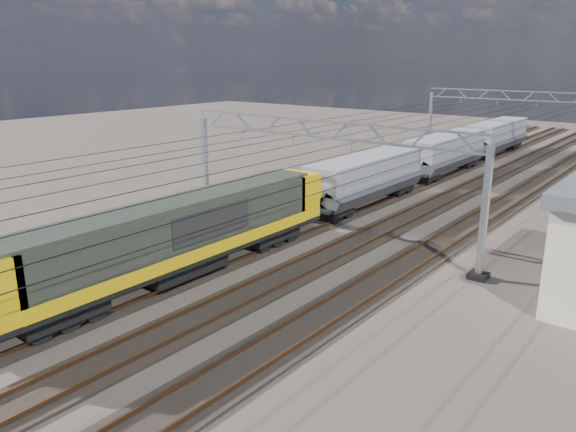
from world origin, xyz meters
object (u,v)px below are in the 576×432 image
Objects in this scene: catenary_gantry_far at (514,121)px; locomotive at (178,234)px; catenary_gantry_mid at (321,176)px; hopper_wagon_lead at (366,176)px; hopper_wagon_third at (497,135)px; hopper_wagon_mid at (445,151)px.

catenary_gantry_far reaches higher than locomotive.
catenary_gantry_mid is at bearing 77.55° from locomotive.
hopper_wagon_lead is at bearing 90.00° from locomotive.
hopper_wagon_third is (-0.00, 46.10, -0.09)m from locomotive.
catenary_gantry_far is (0.00, 36.00, 0.00)m from catenary_gantry_mid.
hopper_wagon_lead is at bearing 103.04° from catenary_gantry_mid.
catenary_gantry_far is at bearing 87.46° from locomotive.
hopper_wagon_third is at bearing 90.00° from locomotive.
hopper_wagon_lead is at bearing -94.18° from catenary_gantry_far.
catenary_gantry_far is 1.53× the size of hopper_wagon_mid.
hopper_wagon_third is at bearing 93.09° from catenary_gantry_mid.
catenary_gantry_far is 45.13m from locomotive.
catenary_gantry_mid reaches higher than hopper_wagon_mid.
locomotive is (-2.00, -9.06, -1.58)m from catenary_gantry_mid.
hopper_wagon_third is (-2.00, 1.03, -1.67)m from catenary_gantry_far.
catenary_gantry_far is 2.81m from hopper_wagon_third.
hopper_wagon_lead is (-0.00, 17.70, -0.09)m from locomotive.
hopper_wagon_mid is at bearing 90.00° from locomotive.
locomotive is (-2.00, -45.06, -1.58)m from catenary_gantry_far.
locomotive is 1.62× the size of hopper_wagon_lead.
catenary_gantry_mid and catenary_gantry_far have the same top height.
hopper_wagon_mid is at bearing -98.64° from catenary_gantry_far.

